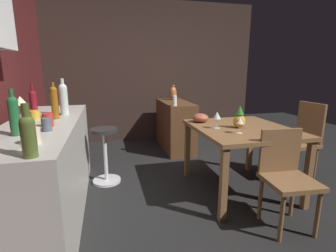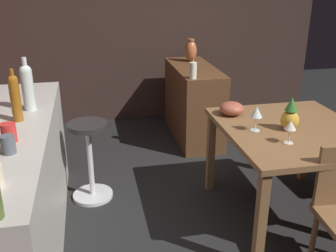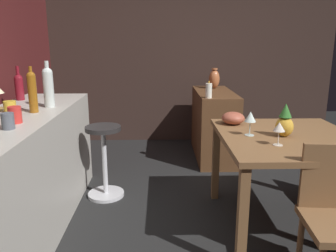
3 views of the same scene
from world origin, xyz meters
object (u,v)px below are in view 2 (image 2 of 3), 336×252
object	(u,v)px
wine_glass_left	(290,126)
pineapple_centerpiece	(290,116)
sideboard_cabinet	(193,103)
wine_bottle_clear	(27,86)
dining_table	(292,139)
wine_bottle_amber	(15,96)
cup_slate	(8,144)
cup_red	(9,133)
vase_copper	(191,51)
fruit_bowl	(232,108)
pillar_candle_tall	(193,70)
bar_stool	(90,159)
wine_glass_right	(257,113)

from	to	relation	value
wine_glass_left	pineapple_centerpiece	xyz separation A→B (m)	(0.22, -0.12, -0.02)
sideboard_cabinet	wine_glass_left	size ratio (longest dim) A/B	6.99
sideboard_cabinet	wine_bottle_clear	world-z (taller)	wine_bottle_clear
dining_table	wine_bottle_amber	xyz separation A→B (m)	(0.11, 1.88, 0.41)
cup_slate	cup_red	bearing A→B (deg)	7.98
wine_bottle_amber	sideboard_cabinet	bearing A→B (deg)	-45.44
dining_table	sideboard_cabinet	xyz separation A→B (m)	(1.69, 0.28, -0.24)
cup_red	vase_copper	xyz separation A→B (m)	(2.20, -1.63, -0.01)
wine_glass_left	fruit_bowl	distance (m)	0.62
vase_copper	cup_red	bearing A→B (deg)	143.44
pillar_candle_tall	vase_copper	bearing A→B (deg)	-13.07
pineapple_centerpiece	wine_bottle_amber	distance (m)	1.85
dining_table	bar_stool	xyz separation A→B (m)	(0.58, 1.46, -0.29)
pillar_candle_tall	vase_copper	world-z (taller)	vase_copper
vase_copper	dining_table	bearing A→B (deg)	-172.78
wine_bottle_amber	cup_red	size ratio (longest dim) A/B	2.87
dining_table	pineapple_centerpiece	size ratio (longest dim) A/B	4.61
wine_bottle_clear	cup_red	bearing A→B (deg)	175.03
dining_table	wine_bottle_amber	size ratio (longest dim) A/B	3.31
sideboard_cabinet	wine_bottle_clear	size ratio (longest dim) A/B	3.01
dining_table	fruit_bowl	bearing A→B (deg)	43.16
wine_bottle_clear	cup_slate	xyz separation A→B (m)	(-0.71, 0.03, -0.12)
sideboard_cabinet	cup_slate	world-z (taller)	cup_slate
bar_stool	pineapple_centerpiece	distance (m)	1.61
sideboard_cabinet	dining_table	bearing A→B (deg)	-170.46
dining_table	fruit_bowl	distance (m)	0.52
wine_bottle_clear	pillar_candle_tall	world-z (taller)	wine_bottle_clear
cup_red	pillar_candle_tall	size ratio (longest dim) A/B	0.64
sideboard_cabinet	pillar_candle_tall	size ratio (longest dim) A/B	5.97
cup_slate	cup_red	size ratio (longest dim) A/B	0.92
pineapple_centerpiece	sideboard_cabinet	bearing A→B (deg)	7.89
fruit_bowl	wine_bottle_clear	bearing A→B (deg)	91.39
cup_slate	pillar_candle_tall	xyz separation A→B (m)	(1.59, -1.43, -0.05)
wine_glass_right	pineapple_centerpiece	size ratio (longest dim) A/B	0.74
pineapple_centerpiece	fruit_bowl	bearing A→B (deg)	37.68
vase_copper	cup_slate	bearing A→B (deg)	145.67
pillar_candle_tall	bar_stool	bearing A→B (deg)	121.47
pillar_candle_tall	wine_glass_left	bearing A→B (deg)	-169.70
pineapple_centerpiece	wine_bottle_clear	world-z (taller)	wine_bottle_clear
pillar_candle_tall	wine_bottle_amber	bearing A→B (deg)	127.07
fruit_bowl	bar_stool	bearing A→B (deg)	79.05
wine_glass_right	wine_bottle_amber	xyz separation A→B (m)	(0.10, 1.59, 0.19)
pineapple_centerpiece	wine_bottle_clear	xyz separation A→B (m)	(0.34, 1.78, 0.23)
fruit_bowl	pillar_candle_tall	bearing A→B (deg)	5.85
dining_table	pineapple_centerpiece	xyz separation A→B (m)	(-0.02, 0.05, 0.19)
pineapple_centerpiece	pillar_candle_tall	distance (m)	1.29
vase_copper	wine_bottle_clear	bearing A→B (deg)	136.18
wine_bottle_clear	wine_bottle_amber	bearing A→B (deg)	166.99
pineapple_centerpiece	pillar_candle_tall	world-z (taller)	pillar_candle_tall
wine_bottle_amber	vase_copper	xyz separation A→B (m)	(1.86, -1.63, -0.12)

